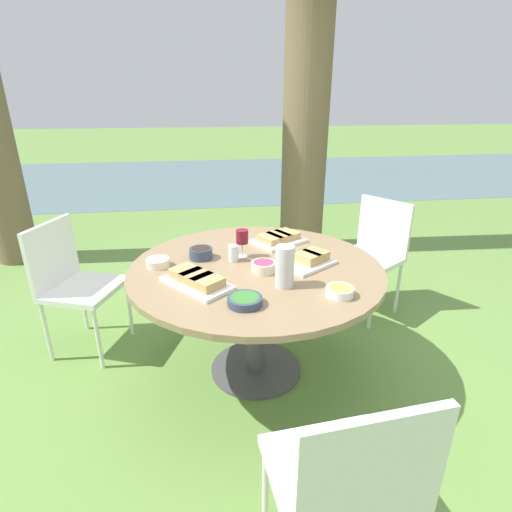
{
  "coord_description": "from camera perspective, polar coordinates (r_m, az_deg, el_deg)",
  "views": [
    {
      "loc": [
        -0.29,
        -2.07,
        1.64
      ],
      "look_at": [
        0.0,
        0.0,
        0.78
      ],
      "focal_mm": 28.0,
      "sensor_mm": 36.0,
      "label": 1
    }
  ],
  "objects": [
    {
      "name": "chair_near_right",
      "position": [
        2.87,
        -24.83,
        -2.8
      ],
      "size": [
        0.55,
        0.56,
        0.89
      ],
      "color": "white",
      "rests_on": "ground_plane"
    },
    {
      "name": "dining_table",
      "position": [
        2.33,
        -0.0,
        -3.58
      ],
      "size": [
        1.45,
        1.45,
        0.72
      ],
      "color": "#4C4C51",
      "rests_on": "ground_plane"
    },
    {
      "name": "platter_sandwich_side",
      "position": [
        2.31,
        7.69,
        -0.54
      ],
      "size": [
        0.36,
        0.33,
        0.07
      ],
      "color": "white",
      "rests_on": "dining_table"
    },
    {
      "name": "water_pitcher",
      "position": [
        2.01,
        4.14,
        -1.48
      ],
      "size": [
        0.1,
        0.1,
        0.22
      ],
      "color": "silver",
      "rests_on": "dining_table"
    },
    {
      "name": "bowl_dip_red",
      "position": [
        2.2,
        1.08,
        -1.48
      ],
      "size": [
        0.14,
        0.14,
        0.06
      ],
      "color": "beige",
      "rests_on": "dining_table"
    },
    {
      "name": "chair_far_back",
      "position": [
        1.45,
        13.06,
        -28.76
      ],
      "size": [
        0.48,
        0.46,
        0.89
      ],
      "color": "white",
      "rests_on": "ground_plane"
    },
    {
      "name": "platter_bread_main",
      "position": [
        2.07,
        -8.5,
        -3.38
      ],
      "size": [
        0.4,
        0.42,
        0.07
      ],
      "color": "white",
      "rests_on": "dining_table"
    },
    {
      "name": "bowl_olives",
      "position": [
        2.4,
        -7.88,
        0.49
      ],
      "size": [
        0.14,
        0.14,
        0.07
      ],
      "color": "#334256",
      "rests_on": "dining_table"
    },
    {
      "name": "wine_glass",
      "position": [
        2.36,
        -1.99,
        2.64
      ],
      "size": [
        0.07,
        0.07,
        0.17
      ],
      "color": "silver",
      "rests_on": "dining_table"
    },
    {
      "name": "bowl_dip_cream",
      "position": [
        2.33,
        -13.86,
        -0.86
      ],
      "size": [
        0.13,
        0.13,
        0.05
      ],
      "color": "beige",
      "rests_on": "dining_table"
    },
    {
      "name": "platter_charcuterie",
      "position": [
        2.64,
        3.26,
        2.53
      ],
      "size": [
        0.4,
        0.36,
        0.06
      ],
      "color": "white",
      "rests_on": "dining_table"
    },
    {
      "name": "cup_water_near",
      "position": [
        2.34,
        -3.27,
        0.4
      ],
      "size": [
        0.06,
        0.06,
        0.1
      ],
      "color": "silver",
      "rests_on": "dining_table"
    },
    {
      "name": "tree_trunk_far",
      "position": [
        4.32,
        7.64,
        28.19
      ],
      "size": [
        0.47,
        0.47,
        4.2
      ],
      "color": "brown",
      "rests_on": "ground_plane"
    },
    {
      "name": "bowl_fries",
      "position": [
        1.99,
        11.88,
        -4.92
      ],
      "size": [
        0.14,
        0.14,
        0.05
      ],
      "color": "white",
      "rests_on": "dining_table"
    },
    {
      "name": "bowl_salad",
      "position": [
        1.87,
        -1.61,
        -6.34
      ],
      "size": [
        0.17,
        0.17,
        0.04
      ],
      "color": "#334256",
      "rests_on": "dining_table"
    },
    {
      "name": "ground_plane",
      "position": [
        2.66,
        -0.0,
        -15.84
      ],
      "size": [
        40.0,
        40.0,
        0.0
      ],
      "primitive_type": "plane",
      "color": "#668E42"
    },
    {
      "name": "chair_near_left",
      "position": [
        3.24,
        16.45,
        1.15
      ],
      "size": [
        0.59,
        0.6,
        0.89
      ],
      "color": "white",
      "rests_on": "ground_plane"
    },
    {
      "name": "river_strip",
      "position": [
        8.55,
        -5.96,
        11.07
      ],
      "size": [
        40.0,
        4.79,
        0.01
      ],
      "color": "slate",
      "rests_on": "ground_plane"
    }
  ]
}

